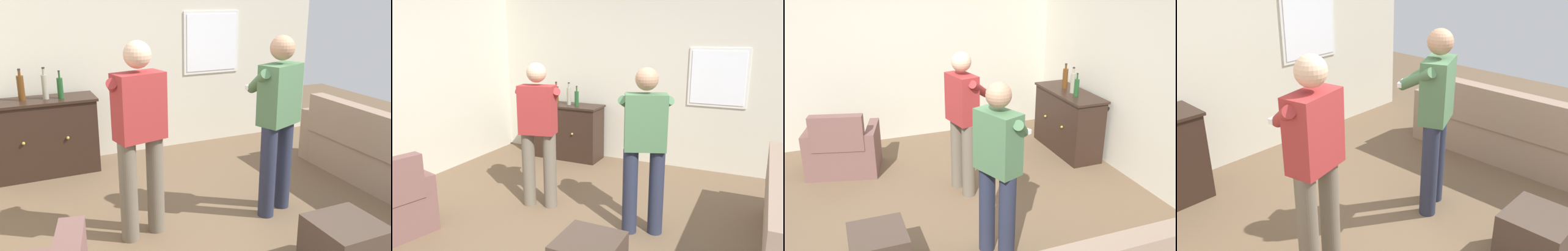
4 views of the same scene
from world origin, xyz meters
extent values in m
plane|color=brown|center=(0.00, 0.00, 0.00)|extent=(10.40, 10.40, 0.00)
cube|color=beige|center=(0.00, 2.66, 1.40)|extent=(5.20, 0.12, 2.80)
cube|color=beige|center=(-2.66, 0.00, 1.40)|extent=(0.12, 5.20, 2.80)
cube|color=brown|center=(-1.72, -0.77, 0.20)|extent=(0.78, 0.78, 0.40)
cube|color=brown|center=(-1.46, -0.83, 0.62)|extent=(0.29, 0.65, 0.45)
cube|color=brown|center=(-1.81, -1.13, 0.30)|extent=(0.65, 0.27, 0.60)
cube|color=brown|center=(-1.62, -0.40, 0.30)|extent=(0.65, 0.27, 0.60)
cube|color=black|center=(-1.28, 2.30, 0.43)|extent=(1.17, 0.44, 0.86)
cube|color=black|center=(-1.28, 2.30, 0.87)|extent=(1.21, 0.48, 0.03)
sphere|color=#B79338|center=(-1.51, 2.06, 0.47)|extent=(0.04, 0.04, 0.04)
sphere|color=#B79338|center=(-1.04, 2.06, 0.47)|extent=(0.04, 0.04, 0.04)
cylinder|color=#593314|center=(-1.46, 2.32, 1.03)|extent=(0.08, 0.08, 0.28)
cylinder|color=#593314|center=(-1.46, 2.32, 1.19)|extent=(0.03, 0.03, 0.06)
cylinder|color=#262626|center=(-1.46, 2.32, 1.23)|extent=(0.03, 0.03, 0.02)
cylinder|color=#1E4C23|center=(-1.06, 2.26, 1.00)|extent=(0.07, 0.07, 0.23)
cylinder|color=#1E4C23|center=(-1.06, 2.26, 1.15)|extent=(0.02, 0.02, 0.07)
cylinder|color=#262626|center=(-1.06, 2.26, 1.20)|extent=(0.02, 0.02, 0.02)
cylinder|color=gray|center=(-1.21, 2.29, 1.02)|extent=(0.07, 0.07, 0.27)
cylinder|color=gray|center=(-1.21, 2.29, 1.19)|extent=(0.03, 0.03, 0.07)
cylinder|color=#262626|center=(-1.21, 2.29, 1.24)|extent=(0.03, 0.03, 0.02)
cylinder|color=#6B6051|center=(-0.79, 0.49, 0.44)|extent=(0.15, 0.15, 0.88)
cylinder|color=#6B6051|center=(-0.54, 0.55, 0.44)|extent=(0.15, 0.15, 0.88)
cube|color=#9E2D2D|center=(-0.67, 0.52, 1.16)|extent=(0.44, 0.30, 0.55)
sphere|color=#D8AD8C|center=(-0.67, 0.52, 1.57)|extent=(0.22, 0.22, 0.22)
cylinder|color=#9E2D2D|center=(-0.81, 0.65, 1.27)|extent=(0.26, 0.44, 0.29)
cylinder|color=#9E2D2D|center=(-0.59, 0.70, 1.27)|extent=(0.38, 0.36, 0.29)
cube|color=white|center=(-0.74, 0.83, 1.18)|extent=(0.16, 0.07, 0.04)
cylinder|color=#282D42|center=(0.49, 0.37, 0.44)|extent=(0.15, 0.15, 0.88)
cylinder|color=#282D42|center=(0.74, 0.47, 0.44)|extent=(0.15, 0.15, 0.88)
cube|color=#4C754C|center=(0.61, 0.42, 1.16)|extent=(0.45, 0.35, 0.55)
sphere|color=tan|center=(0.61, 0.42, 1.57)|extent=(0.22, 0.22, 0.22)
cylinder|color=#4C754C|center=(0.45, 0.53, 1.27)|extent=(0.20, 0.45, 0.29)
cylinder|color=#4C754C|center=(0.66, 0.61, 1.27)|extent=(0.42, 0.31, 0.29)
cube|color=white|center=(0.50, 0.72, 1.18)|extent=(0.15, 0.09, 0.04)
camera|label=1|loc=(-1.65, -2.74, 2.02)|focal=40.00mm
camera|label=2|loc=(1.63, -3.03, 1.96)|focal=35.00mm
camera|label=3|loc=(3.75, -0.90, 2.60)|focal=40.00mm
camera|label=4|loc=(-2.35, -1.58, 2.32)|focal=40.00mm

